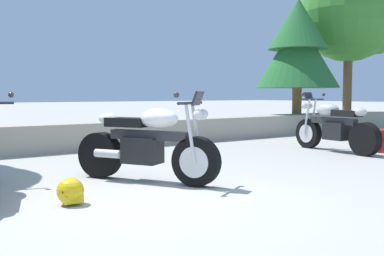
% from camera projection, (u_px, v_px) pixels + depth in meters
% --- Properties ---
extents(ground_plane, '(120.00, 120.00, 0.00)m').
position_uv_depth(ground_plane, '(154.00, 201.00, 4.79)').
color(ground_plane, '#A3A099').
extents(stone_wall, '(36.00, 0.80, 0.55)m').
position_uv_depth(stone_wall, '(26.00, 139.00, 8.66)').
color(stone_wall, '#A89E89').
rests_on(stone_wall, ground).
extents(motorcycle_white_centre, '(1.19, 1.87, 1.18)m').
position_uv_depth(motorcycle_white_centre, '(147.00, 145.00, 5.81)').
color(motorcycle_white_centre, black).
rests_on(motorcycle_white_centre, ground).
extents(motorcycle_silver_far_right, '(0.67, 2.07, 1.18)m').
position_uv_depth(motorcycle_silver_far_right, '(334.00, 127.00, 8.92)').
color(motorcycle_silver_far_right, black).
rests_on(motorcycle_silver_far_right, ground).
extents(rider_helmet, '(0.28, 0.28, 0.28)m').
position_uv_depth(rider_helmet, '(71.00, 192.00, 4.63)').
color(rider_helmet, yellow).
rests_on(rider_helmet, ground).
extents(pine_tree_mid_left, '(2.44, 2.44, 3.39)m').
position_uv_depth(pine_tree_mid_left, '(298.00, 45.00, 13.20)').
color(pine_tree_mid_left, brown).
rests_on(pine_tree_mid_left, stone_wall).
extents(leafy_tree_mid_right, '(3.23, 3.08, 4.70)m').
position_uv_depth(leafy_tree_mid_right, '(355.00, 16.00, 14.33)').
color(leafy_tree_mid_right, brown).
rests_on(leafy_tree_mid_right, stone_wall).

